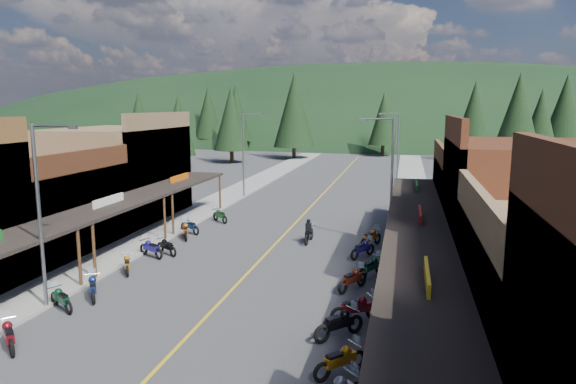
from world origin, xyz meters
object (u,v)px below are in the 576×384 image
Objects in this scene: pine_0 at (139,118)px; pine_2 at (294,110)px; bike_west_10 at (185,230)px; bike_west_12 at (220,215)px; rider_on_bike at (309,233)px; bike_east_8 at (371,266)px; pine_4 at (474,115)px; shop_east_2 at (530,216)px; pine_11 at (518,119)px; pine_3 at (384,118)px; bike_east_10 at (371,237)px; streetlight_3 at (397,147)px; pine_8 at (178,126)px; pine_10 at (231,118)px; bike_east_6 at (356,307)px; bike_east_7 at (352,278)px; pedestrian_east_a at (410,282)px; bike_east_5 at (339,322)px; shop_west_2 at (34,210)px; streetlight_1 at (245,151)px; streetlight_2 at (389,175)px; bike_west_9 at (166,246)px; pine_7 at (208,113)px; bike_west_4 at (9,334)px; pine_1 at (236,113)px; pine_9 at (540,124)px; bike_west_11 at (190,225)px; shop_west_3 at (119,173)px; bike_west_7 at (127,263)px; pedestrian_east_b at (399,217)px; bike_west_8 at (151,247)px; streetlight_0 at (42,208)px; bike_east_9 at (363,248)px.

pine_2 is (30.00, -4.00, 1.51)m from pine_0.
bike_west_10 is 1.05× the size of bike_west_12.
rider_on_bike is (12.03, -50.78, -7.35)m from pine_2.
pine_4 is at bearing 108.16° from bike_east_8.
shop_east_2 reaches higher than rider_on_bike.
pine_0 is 64.63m from pine_11.
pine_3 is 5.03× the size of bike_east_10.
pine_8 reaches higher than streetlight_3.
pine_10 is 5.35× the size of bike_east_8.
pine_3 is 4.94× the size of bike_east_6.
pedestrian_east_a is at bearing 3.67° from bike_east_7.
bike_east_7 is at bearing 133.78° from bike_east_5.
pine_10 reaches higher than shop_west_2.
streetlight_2 is (13.90, -14.00, 0.00)m from streetlight_1.
bike_west_9 is at bearing -166.87° from bike_east_7.
bike_east_6 is at bearing -64.60° from pine_7.
rider_on_bike reaches higher than bike_west_4.
pine_1 is 5.92× the size of bike_west_10.
bike_west_10 is at bearing 178.81° from bike_east_7.
pine_10 is at bearing 145.14° from bike_east_7.
bike_east_10 is at bearing -115.50° from pine_9.
pine_0 is 1.02× the size of pine_9.
pine_3 is at bearing 89.98° from rider_on_bike.
shop_east_2 reaches higher than bike_east_7.
bike_east_5 is at bearing -100.58° from pine_4.
bike_east_6 is at bearing -67.76° from bike_west_10.
bike_east_5 is (-1.29, -36.03, -3.82)m from streetlight_3.
streetlight_3 reaches higher than bike_west_9.
streetlight_2 reaches higher than bike_west_11.
shop_west_3 is 14.69m from bike_west_7.
pine_11 is (33.78, 26.70, 3.67)m from shop_west_3.
pine_3 is 5.83× the size of pedestrian_east_a.
streetlight_2 is at bearing -178.90° from pedestrian_east_a.
bike_west_9 is 15.77m from pedestrian_east_b.
pine_1 is (-30.95, 62.00, 2.78)m from streetlight_2.
shop_west_2 is at bearing 130.45° from bike_west_7.
pine_3 is 64.32m from bike_west_9.
pine_9 reaches higher than bike_west_4.
pine_9 is at bearing 129.08° from bike_east_6.
bike_west_8 is 0.96× the size of bike_east_8.
shop_west_2 is at bearing -138.03° from bike_east_6.
pine_0 reaches higher than pedestrian_east_a.
shop_east_2 is 7.95m from bike_east_8.
streetlight_0 is 13.01m from bike_west_10.
pine_7 reaches higher than bike_east_8.
bike_east_7 is (11.22, -12.21, 0.03)m from bike_west_12.
streetlight_2 is 3.59× the size of bike_east_6.
rider_on_bike reaches higher than bike_east_9.
pine_1 reaches higher than pedestrian_east_b.
pine_2 reaches higher than streetlight_2.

